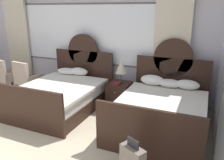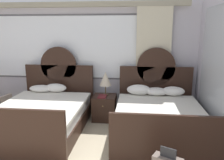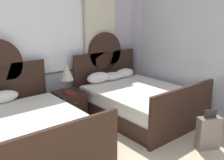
{
  "view_description": "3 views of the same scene",
  "coord_description": "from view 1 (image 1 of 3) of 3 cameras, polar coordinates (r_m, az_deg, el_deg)",
  "views": [
    {
      "loc": [
        3.09,
        -1.49,
        2.27
      ],
      "look_at": [
        1.42,
        2.4,
        0.94
      ],
      "focal_mm": 36.48,
      "sensor_mm": 36.0,
      "label": 1
    },
    {
      "loc": [
        1.9,
        -1.51,
        2.05
      ],
      "look_at": [
        1.48,
        2.38,
        1.16
      ],
      "focal_mm": 35.8,
      "sensor_mm": 36.0,
      "label": 2
    },
    {
      "loc": [
        -1.01,
        -0.72,
        2.04
      ],
      "look_at": [
        1.44,
        2.31,
        0.99
      ],
      "focal_mm": 39.22,
      "sensor_mm": 36.0,
      "label": 3
    }
  ],
  "objects": [
    {
      "name": "book_on_nightstand",
      "position": [
        5.39,
        1.08,
        -0.84
      ],
      "size": [
        0.18,
        0.26,
        0.03
      ],
      "color": "maroon",
      "rests_on": "nightstand_between_beds"
    },
    {
      "name": "table_lamp_on_nightstand",
      "position": [
        5.43,
        2.31,
        3.29
      ],
      "size": [
        0.27,
        0.27,
        0.55
      ],
      "color": "brown",
      "rests_on": "nightstand_between_beds"
    },
    {
      "name": "nightstand_between_beds",
      "position": [
        5.57,
        1.8,
        -3.49
      ],
      "size": [
        0.52,
        0.55,
        0.57
      ],
      "color": "black",
      "rests_on": "ground_plane"
    },
    {
      "name": "armchair_by_window_centre",
      "position": [
        7.06,
        -25.18,
        1.19
      ],
      "size": [
        0.65,
        0.65,
        0.95
      ],
      "color": "#B29E8E",
      "rests_on": "ground_plane"
    },
    {
      "name": "bed_near_window",
      "position": [
        5.51,
        -12.4,
        -3.49
      ],
      "size": [
        1.69,
        2.24,
        1.65
      ],
      "color": "black",
      "rests_on": "ground_plane"
    },
    {
      "name": "bed_near_mirror",
      "position": [
        4.64,
        12.28,
        -7.45
      ],
      "size": [
        1.69,
        2.24,
        1.65
      ],
      "color": "black",
      "rests_on": "ground_plane"
    },
    {
      "name": "wall_back_window",
      "position": [
        6.26,
        -6.66,
        9.55
      ],
      "size": [
        6.69,
        0.22,
        2.7
      ],
      "color": "silver",
      "rests_on": "ground_plane"
    },
    {
      "name": "armchair_by_window_left",
      "position": [
        6.51,
        -20.63,
        0.49
      ],
      "size": [
        0.65,
        0.65,
        0.95
      ],
      "color": "#B29E8E",
      "rests_on": "ground_plane"
    }
  ]
}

